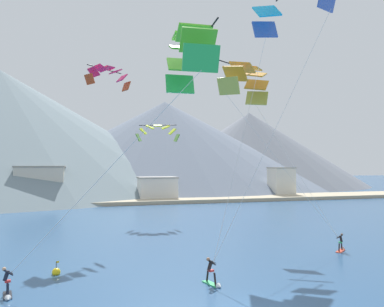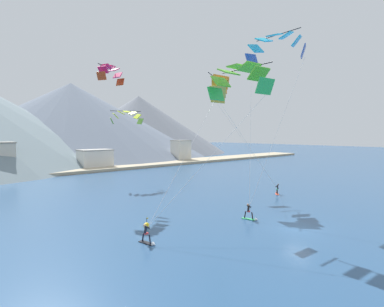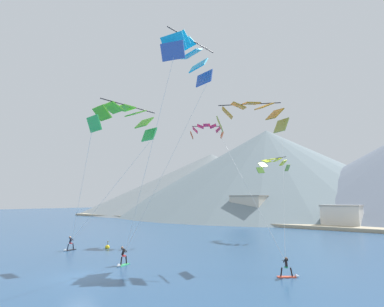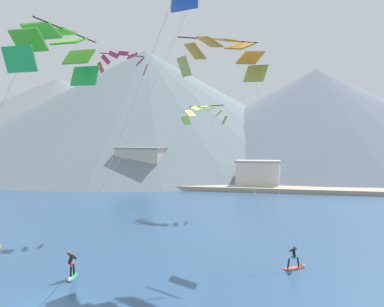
{
  "view_description": "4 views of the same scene",
  "coord_description": "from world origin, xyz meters",
  "px_view_note": "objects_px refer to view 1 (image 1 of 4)",
  "views": [
    {
      "loc": [
        -8.75,
        -17.23,
        7.45
      ],
      "look_at": [
        0.53,
        14.81,
        8.46
      ],
      "focal_mm": 35.0,
      "sensor_mm": 36.0,
      "label": 1
    },
    {
      "loc": [
        -25.94,
        -14.1,
        8.97
      ],
      "look_at": [
        -1.34,
        13.66,
        6.5
      ],
      "focal_mm": 28.0,
      "sensor_mm": 36.0,
      "label": 2
    },
    {
      "loc": [
        22.3,
        -13.68,
        6.03
      ],
      "look_at": [
        0.55,
        13.23,
        11.42
      ],
      "focal_mm": 28.0,
      "sensor_mm": 36.0,
      "label": 3
    },
    {
      "loc": [
        12.72,
        -19.15,
        8.73
      ],
      "look_at": [
        3.59,
        17.86,
        7.49
      ],
      "focal_mm": 40.0,
      "sensor_mm": 36.0,
      "label": 4
    }
  ],
  "objects_px": {
    "kitesurfer_mid_center": "(7,288)",
    "parafoil_kite_mid_center": "(189,54)",
    "kitesurfer_near_lead": "(341,246)",
    "race_marker_buoy": "(56,272)",
    "parafoil_kite_distant_high_outer": "(108,75)",
    "parafoil_kite_near_lead": "(247,79)",
    "kitesurfer_near_trail": "(213,276)",
    "parafoil_kite_distant_low_drift": "(158,131)"
  },
  "relations": [
    {
      "from": "kitesurfer_near_lead",
      "to": "parafoil_kite_mid_center",
      "type": "distance_m",
      "value": 21.22
    },
    {
      "from": "parafoil_kite_near_lead",
      "to": "parafoil_kite_distant_high_outer",
      "type": "xyz_separation_m",
      "value": [
        -12.86,
        8.96,
        1.69
      ]
    },
    {
      "from": "kitesurfer_near_trail",
      "to": "parafoil_kite_distant_high_outer",
      "type": "height_order",
      "value": "parafoil_kite_distant_high_outer"
    },
    {
      "from": "kitesurfer_near_trail",
      "to": "kitesurfer_mid_center",
      "type": "distance_m",
      "value": 11.88
    },
    {
      "from": "kitesurfer_near_lead",
      "to": "kitesurfer_mid_center",
      "type": "height_order",
      "value": "kitesurfer_mid_center"
    },
    {
      "from": "race_marker_buoy",
      "to": "parafoil_kite_distant_low_drift",
      "type": "bearing_deg",
      "value": 64.42
    },
    {
      "from": "kitesurfer_near_lead",
      "to": "kitesurfer_mid_center",
      "type": "bearing_deg",
      "value": -170.38
    },
    {
      "from": "parafoil_kite_mid_center",
      "to": "kitesurfer_near_trail",
      "type": "bearing_deg",
      "value": -27.18
    },
    {
      "from": "kitesurfer_near_lead",
      "to": "kitesurfer_mid_center",
      "type": "distance_m",
      "value": 25.91
    },
    {
      "from": "kitesurfer_near_trail",
      "to": "parafoil_kite_distant_low_drift",
      "type": "height_order",
      "value": "parafoil_kite_distant_low_drift"
    },
    {
      "from": "parafoil_kite_distant_low_drift",
      "to": "parafoil_kite_distant_high_outer",
      "type": "bearing_deg",
      "value": -129.88
    },
    {
      "from": "kitesurfer_near_trail",
      "to": "parafoil_kite_distant_high_outer",
      "type": "relative_size",
      "value": 0.34
    },
    {
      "from": "parafoil_kite_distant_high_outer",
      "to": "kitesurfer_mid_center",
      "type": "bearing_deg",
      "value": -108.89
    },
    {
      "from": "kitesurfer_near_trail",
      "to": "parafoil_kite_near_lead",
      "type": "height_order",
      "value": "parafoil_kite_near_lead"
    },
    {
      "from": "kitesurfer_near_lead",
      "to": "parafoil_kite_near_lead",
      "type": "bearing_deg",
      "value": 134.86
    },
    {
      "from": "kitesurfer_near_lead",
      "to": "parafoil_kite_mid_center",
      "type": "relative_size",
      "value": 0.11
    },
    {
      "from": "kitesurfer_near_trail",
      "to": "race_marker_buoy",
      "type": "bearing_deg",
      "value": 151.63
    },
    {
      "from": "parafoil_kite_mid_center",
      "to": "parafoil_kite_near_lead",
      "type": "bearing_deg",
      "value": 50.69
    },
    {
      "from": "kitesurfer_mid_center",
      "to": "parafoil_kite_near_lead",
      "type": "xyz_separation_m",
      "value": [
        19.49,
        10.43,
        15.4
      ]
    },
    {
      "from": "kitesurfer_mid_center",
      "to": "parafoil_kite_distant_high_outer",
      "type": "height_order",
      "value": "parafoil_kite_distant_high_outer"
    },
    {
      "from": "parafoil_kite_near_lead",
      "to": "parafoil_kite_mid_center",
      "type": "height_order",
      "value": "parafoil_kite_near_lead"
    },
    {
      "from": "kitesurfer_near_lead",
      "to": "parafoil_kite_distant_high_outer",
      "type": "xyz_separation_m",
      "value": [
        -18.92,
        15.05,
        17.15
      ]
    },
    {
      "from": "parafoil_kite_mid_center",
      "to": "race_marker_buoy",
      "type": "xyz_separation_m",
      "value": [
        -8.13,
        4.42,
        -14.38
      ]
    },
    {
      "from": "kitesurfer_near_lead",
      "to": "parafoil_kite_near_lead",
      "type": "height_order",
      "value": "parafoil_kite_near_lead"
    },
    {
      "from": "parafoil_kite_distant_low_drift",
      "to": "race_marker_buoy",
      "type": "bearing_deg",
      "value": -115.58
    },
    {
      "from": "kitesurfer_mid_center",
      "to": "parafoil_kite_mid_center",
      "type": "xyz_separation_m",
      "value": [
        10.47,
        -0.58,
        14.03
      ]
    },
    {
      "from": "kitesurfer_near_lead",
      "to": "parafoil_kite_distant_high_outer",
      "type": "height_order",
      "value": "parafoil_kite_distant_high_outer"
    },
    {
      "from": "kitesurfer_near_trail",
      "to": "kitesurfer_mid_center",
      "type": "relative_size",
      "value": 1.0
    },
    {
      "from": "parafoil_kite_near_lead",
      "to": "parafoil_kite_distant_low_drift",
      "type": "height_order",
      "value": "parafoil_kite_near_lead"
    },
    {
      "from": "kitesurfer_near_trail",
      "to": "kitesurfer_mid_center",
      "type": "height_order",
      "value": "kitesurfer_near_trail"
    },
    {
      "from": "race_marker_buoy",
      "to": "kitesurfer_near_lead",
      "type": "bearing_deg",
      "value": 1.22
    },
    {
      "from": "kitesurfer_near_lead",
      "to": "race_marker_buoy",
      "type": "distance_m",
      "value": 23.21
    },
    {
      "from": "kitesurfer_mid_center",
      "to": "parafoil_kite_mid_center",
      "type": "distance_m",
      "value": 17.52
    },
    {
      "from": "parafoil_kite_mid_center",
      "to": "parafoil_kite_distant_low_drift",
      "type": "bearing_deg",
      "value": 82.98
    },
    {
      "from": "parafoil_kite_distant_low_drift",
      "to": "parafoil_kite_near_lead",
      "type": "bearing_deg",
      "value": -72.92
    },
    {
      "from": "kitesurfer_mid_center",
      "to": "parafoil_kite_mid_center",
      "type": "height_order",
      "value": "parafoil_kite_mid_center"
    },
    {
      "from": "kitesurfer_near_lead",
      "to": "parafoil_kite_mid_center",
      "type": "height_order",
      "value": "parafoil_kite_mid_center"
    },
    {
      "from": "kitesurfer_near_trail",
      "to": "parafoil_kite_mid_center",
      "type": "bearing_deg",
      "value": 152.82
    },
    {
      "from": "kitesurfer_near_lead",
      "to": "parafoil_kite_distant_low_drift",
      "type": "distance_m",
      "value": 29.01
    },
    {
      "from": "kitesurfer_near_lead",
      "to": "kitesurfer_near_trail",
      "type": "height_order",
      "value": "kitesurfer_near_trail"
    },
    {
      "from": "kitesurfer_mid_center",
      "to": "parafoil_kite_distant_high_outer",
      "type": "relative_size",
      "value": 0.34
    },
    {
      "from": "kitesurfer_near_trail",
      "to": "parafoil_kite_near_lead",
      "type": "relative_size",
      "value": 0.11
    }
  ]
}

